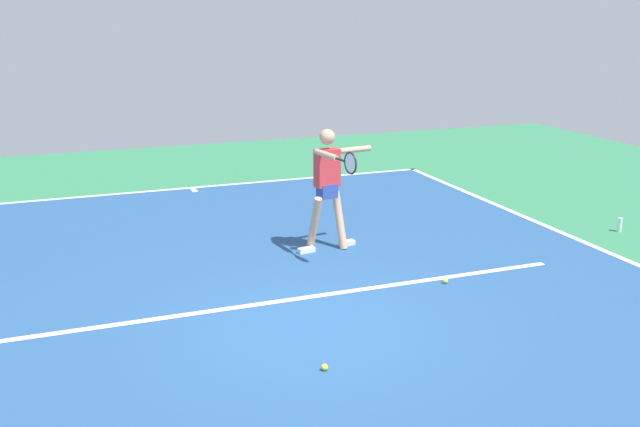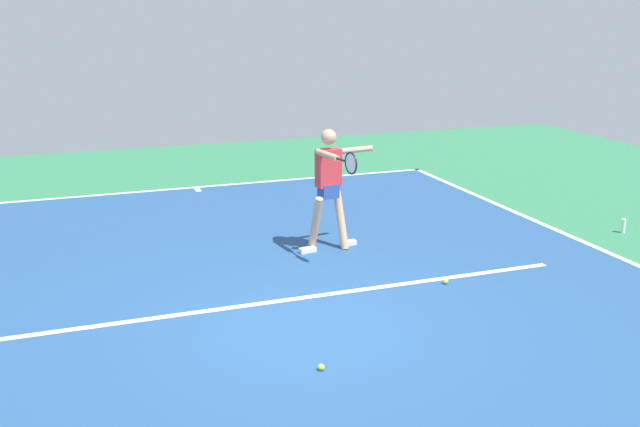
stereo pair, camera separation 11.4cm
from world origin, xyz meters
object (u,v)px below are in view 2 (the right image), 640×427
Objects in this scene: tennis_ball_near_service_line at (446,282)px; water_bottle at (623,226)px; tennis_ball_centre_court at (321,367)px; tennis_player at (330,182)px.

water_bottle is (-3.64, -0.98, 0.08)m from tennis_ball_near_service_line.
water_bottle is (-5.86, -2.56, 0.08)m from tennis_ball_centre_court.
water_bottle is at bearing 161.67° from tennis_player.
water_bottle reaches higher than tennis_ball_centre_court.
tennis_ball_near_service_line is at bearing -144.66° from tennis_ball_centre_court.
tennis_ball_centre_court is at bearing 59.49° from tennis_player.
tennis_ball_centre_court is 0.30× the size of water_bottle.
tennis_player reaches higher than water_bottle.
tennis_ball_near_service_line is at bearing 108.23° from tennis_player.
tennis_player is at bearing -111.84° from tennis_ball_centre_court.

